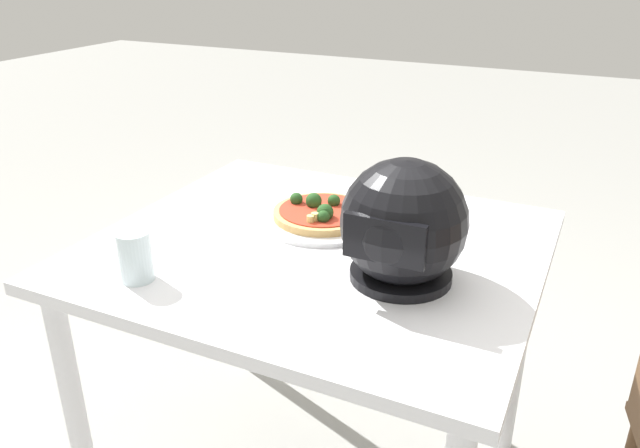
{
  "coord_description": "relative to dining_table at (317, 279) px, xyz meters",
  "views": [
    {
      "loc": [
        -0.57,
        1.18,
        1.41
      ],
      "look_at": [
        0.02,
        -0.06,
        0.79
      ],
      "focal_mm": 34.85,
      "sensor_mm": 36.0,
      "label": 1
    }
  ],
  "objects": [
    {
      "name": "dining_table",
      "position": [
        0.0,
        0.0,
        0.0
      ],
      "size": [
        1.01,
        0.9,
        0.77
      ],
      "color": "white",
      "rests_on": "ground"
    },
    {
      "name": "pizza_plate",
      "position": [
        0.04,
        -0.12,
        0.1
      ],
      "size": [
        0.32,
        0.32,
        0.01
      ],
      "primitive_type": "cylinder",
      "color": "white",
      "rests_on": "dining_table"
    },
    {
      "name": "pizza",
      "position": [
        0.04,
        -0.12,
        0.12
      ],
      "size": [
        0.25,
        0.25,
        0.05
      ],
      "color": "tan",
      "rests_on": "pizza_plate"
    },
    {
      "name": "motorcycle_helmet",
      "position": [
        -0.23,
        0.08,
        0.22
      ],
      "size": [
        0.26,
        0.26,
        0.26
      ],
      "color": "black",
      "rests_on": "dining_table"
    },
    {
      "name": "drinking_glass",
      "position": [
        0.26,
        0.32,
        0.15
      ],
      "size": [
        0.07,
        0.07,
        0.11
      ],
      "primitive_type": "cylinder",
      "color": "silver",
      "rests_on": "dining_table"
    }
  ]
}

